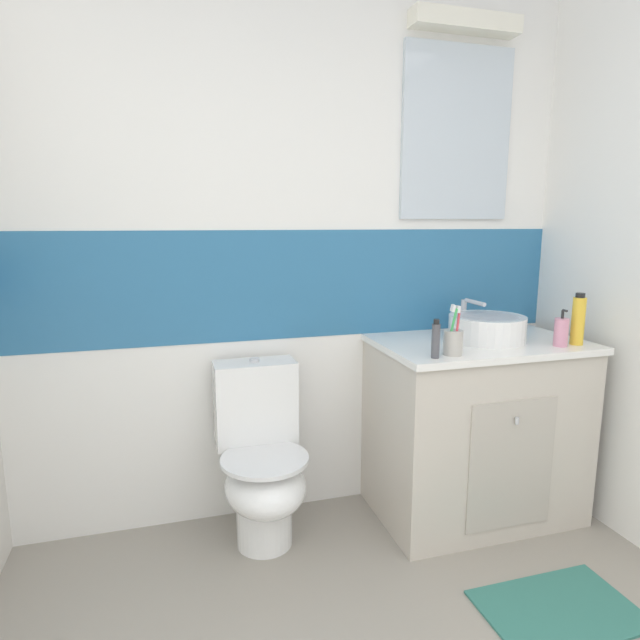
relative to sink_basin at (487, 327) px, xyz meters
The scene contains 9 objects.
wall_back_tiled 0.92m from the sink_basin, 155.61° to the left, with size 3.20×0.20×2.50m.
vanity_cabinet 0.49m from the sink_basin, 152.32° to the left, with size 0.94×0.61×0.85m.
sink_basin is the anchor object (origin of this frame).
toilet 1.18m from the sink_basin, behind, with size 0.37×0.50×0.79m.
toothbrush_cup 0.34m from the sink_basin, 145.85° to the right, with size 0.08×0.08×0.21m.
soap_dispenser 0.31m from the sink_basin, 37.09° to the right, with size 0.06×0.06×0.16m.
toothpaste_tube_upright 0.44m from the sink_basin, 149.99° to the right, with size 0.03×0.03×0.16m.
shampoo_bottle_tall 0.39m from the sink_basin, 28.17° to the right, with size 0.06×0.06×0.23m.
bath_mat 1.14m from the sink_basin, 97.75° to the right, with size 0.56×0.36×0.01m, color #337266.
Camera 1 is at (-0.61, 0.04, 1.38)m, focal length 29.71 mm.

